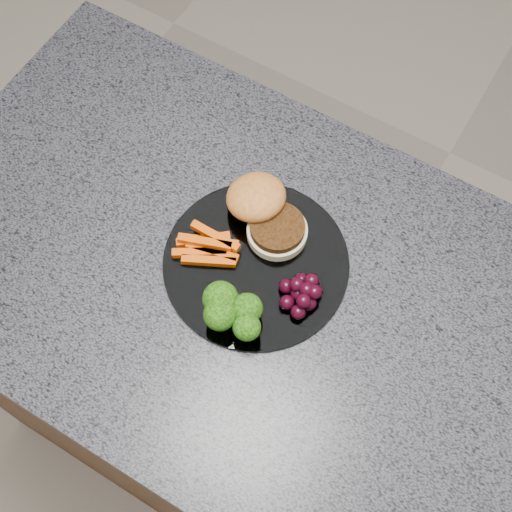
% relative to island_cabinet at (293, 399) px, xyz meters
% --- Properties ---
extents(room, '(4.02, 4.02, 2.70)m').
position_rel_island_cabinet_xyz_m(room, '(0.00, 0.00, 0.92)').
color(room, '#9F9586').
rests_on(room, ground).
extents(island_cabinet, '(1.20, 0.60, 0.86)m').
position_rel_island_cabinet_xyz_m(island_cabinet, '(0.00, 0.00, 0.00)').
color(island_cabinet, brown).
rests_on(island_cabinet, ground).
extents(countertop, '(1.20, 0.60, 0.04)m').
position_rel_island_cabinet_xyz_m(countertop, '(0.00, 0.00, 0.45)').
color(countertop, '#474751').
rests_on(countertop, island_cabinet).
extents(plate, '(0.26, 0.26, 0.01)m').
position_rel_island_cabinet_xyz_m(plate, '(-0.10, 0.03, 0.47)').
color(plate, white).
rests_on(plate, countertop).
extents(burger, '(0.16, 0.13, 0.05)m').
position_rel_island_cabinet_xyz_m(burger, '(-0.13, 0.09, 0.50)').
color(burger, beige).
rests_on(burger, plate).
extents(carrot_sticks, '(0.09, 0.07, 0.02)m').
position_rel_island_cabinet_xyz_m(carrot_sticks, '(-0.17, 0.01, 0.48)').
color(carrot_sticks, '#D14903').
rests_on(carrot_sticks, plate).
extents(broccoli, '(0.09, 0.07, 0.06)m').
position_rel_island_cabinet_xyz_m(broccoli, '(-0.08, -0.06, 0.51)').
color(broccoli, '#568C32').
rests_on(broccoli, plate).
extents(grape_bunch, '(0.06, 0.06, 0.04)m').
position_rel_island_cabinet_xyz_m(grape_bunch, '(-0.02, 0.01, 0.49)').
color(grape_bunch, black).
rests_on(grape_bunch, plate).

